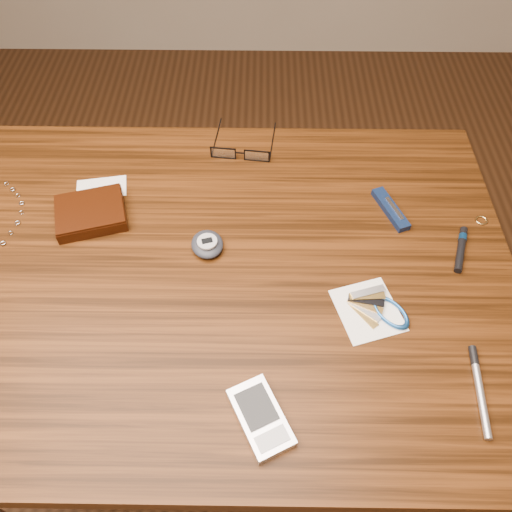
# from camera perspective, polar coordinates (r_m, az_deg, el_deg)

# --- Properties ---
(ground) EXTENTS (3.80, 3.80, 0.00)m
(ground) POSITION_cam_1_polar(r_m,az_deg,el_deg) (1.48, -3.24, -18.40)
(ground) COLOR #472814
(ground) RESTS_ON ground
(desk) EXTENTS (1.00, 0.70, 0.75)m
(desk) POSITION_cam_1_polar(r_m,az_deg,el_deg) (0.89, -5.12, -5.11)
(desk) COLOR #3A1C09
(desk) RESTS_ON ground
(wallet_and_card) EXTENTS (0.14, 0.17, 0.03)m
(wallet_and_card) POSITION_cam_1_polar(r_m,az_deg,el_deg) (0.91, -18.34, 4.76)
(wallet_and_card) COLOR black
(wallet_and_card) RESTS_ON desk
(eyeglasses) EXTENTS (0.13, 0.13, 0.03)m
(eyeglasses) POSITION_cam_1_polar(r_m,az_deg,el_deg) (0.98, -1.78, 11.74)
(eyeglasses) COLOR black
(eyeglasses) RESTS_ON desk
(gold_ring) EXTENTS (0.02, 0.02, 0.00)m
(gold_ring) POSITION_cam_1_polar(r_m,az_deg,el_deg) (0.95, 24.36, 3.73)
(gold_ring) COLOR tan
(gold_ring) RESTS_ON desk
(pda_phone) EXTENTS (0.09, 0.12, 0.02)m
(pda_phone) POSITION_cam_1_polar(r_m,az_deg,el_deg) (0.69, 0.54, -17.93)
(pda_phone) COLOR silver
(pda_phone) RESTS_ON desk
(pedometer) EXTENTS (0.07, 0.07, 0.02)m
(pedometer) POSITION_cam_1_polar(r_m,az_deg,el_deg) (0.83, -5.60, 1.37)
(pedometer) COLOR black
(pedometer) RESTS_ON desk
(notepad_keys) EXTENTS (0.13, 0.12, 0.01)m
(notepad_keys) POSITION_cam_1_polar(r_m,az_deg,el_deg) (0.78, 13.81, -5.98)
(notepad_keys) COLOR white
(notepad_keys) RESTS_ON desk
(pocket_knife) EXTENTS (0.06, 0.10, 0.01)m
(pocket_knife) POSITION_cam_1_polar(r_m,az_deg,el_deg) (0.91, 15.12, 5.20)
(pocket_knife) COLOR #0C1A32
(pocket_knife) RESTS_ON desk
(silver_pen) EXTENTS (0.02, 0.13, 0.01)m
(silver_pen) POSITION_cam_1_polar(r_m,az_deg,el_deg) (0.77, 24.09, -13.13)
(silver_pen) COLOR #B7B6BB
(silver_pen) RESTS_ON desk
(black_blue_pen) EXTENTS (0.04, 0.09, 0.01)m
(black_blue_pen) POSITION_cam_1_polar(r_m,az_deg,el_deg) (0.89, 22.40, 0.88)
(black_blue_pen) COLOR black
(black_blue_pen) RESTS_ON desk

